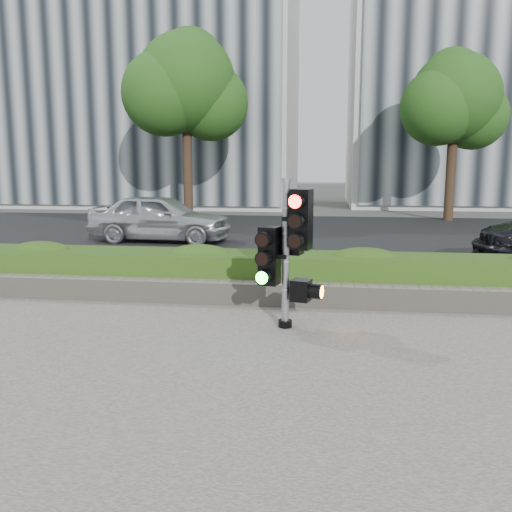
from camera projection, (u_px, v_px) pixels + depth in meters
ground at (249, 347)px, 6.44m from camera, size 120.00×120.00×0.00m
sidewalk at (200, 457)px, 3.99m from camera, size 16.00×11.00×0.03m
road at (297, 237)px, 16.21m from camera, size 60.00×13.00×0.02m
curb at (275, 285)px, 9.51m from camera, size 60.00×0.25×0.12m
stone_wall at (267, 294)px, 8.26m from camera, size 12.00×0.32×0.34m
hedge at (271, 274)px, 8.87m from camera, size 12.00×1.00×0.68m
building_left at (144, 63)px, 28.83m from camera, size 16.00×9.00×15.00m
tree_left at (186, 87)px, 20.41m from camera, size 4.61×4.03×7.34m
tree_right at (454, 101)px, 20.18m from camera, size 4.10×3.58×6.53m
traffic_signal at (288, 246)px, 6.98m from camera, size 0.71×0.57×1.94m
car_silver at (160, 218)px, 15.03m from camera, size 4.01×1.84×1.33m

